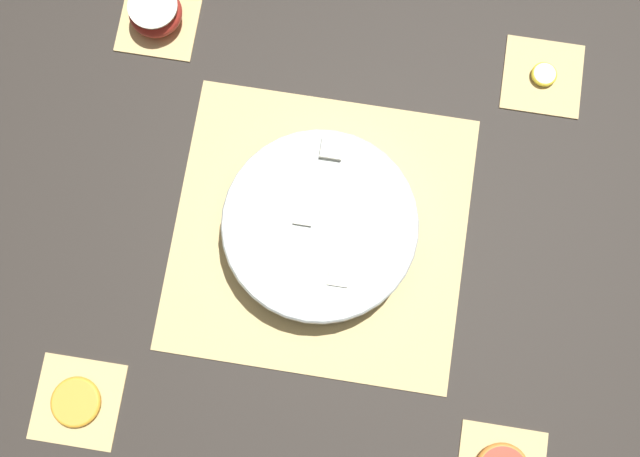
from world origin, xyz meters
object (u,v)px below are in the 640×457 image
at_px(banana_coin_single, 544,74).
at_px(orange_slice_whole, 76,402).
at_px(fruit_salad_bowl, 320,227).
at_px(apple_half, 155,12).

bearing_deg(banana_coin_single, orange_slice_whole, 134.37).
bearing_deg(banana_coin_single, fruit_salad_bowl, 134.35).
relative_size(apple_half, orange_slice_whole, 1.16).
height_order(apple_half, banana_coin_single, apple_half).
bearing_deg(banana_coin_single, apple_half, 90.00).
distance_m(apple_half, banana_coin_single, 0.60).
bearing_deg(orange_slice_whole, apple_half, 0.00).
bearing_deg(fruit_salad_bowl, orange_slice_whole, 134.39).
relative_size(fruit_salad_bowl, apple_half, 3.40).
bearing_deg(apple_half, fruit_salad_bowl, -134.31).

